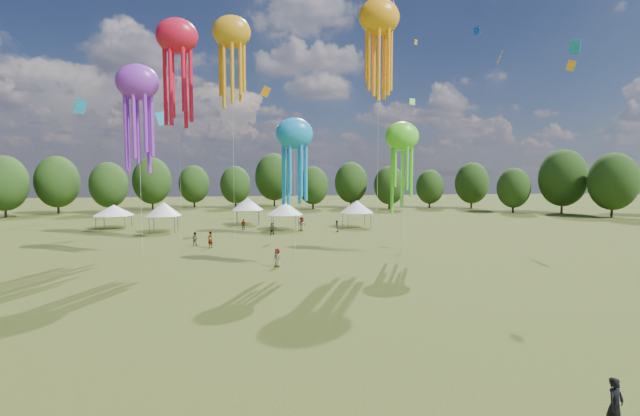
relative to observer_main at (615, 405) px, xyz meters
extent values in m
plane|color=#384416|center=(-8.82, 3.09, -0.89)|extent=(300.00, 300.00, 0.00)
imported|color=black|center=(0.00, 0.00, 0.00)|extent=(0.76, 0.62, 1.79)
imported|color=gray|center=(-17.32, 41.00, -0.10)|extent=(0.95, 0.87, 1.58)
imported|color=gray|center=(-3.35, 52.34, 0.01)|extent=(0.78, 1.00, 1.82)
imported|color=gray|center=(1.34, 50.13, -0.07)|extent=(0.71, 0.87, 1.66)
imported|color=gray|center=(-3.21, 53.96, 0.02)|extent=(1.35, 1.16, 1.82)
imported|color=gray|center=(-11.77, 54.82, -0.09)|extent=(1.03, 0.72, 1.62)
imported|color=gray|center=(-7.93, 48.88, -0.09)|extent=(1.54, 0.63, 1.61)
imported|color=gray|center=(-15.47, 39.15, 0.04)|extent=(0.80, 0.80, 1.87)
imported|color=gray|center=(-8.82, 27.71, -0.06)|extent=(0.96, 0.93, 1.66)
cylinder|color=#47474C|center=(-33.26, 58.50, 0.04)|extent=(0.08, 0.08, 1.87)
cylinder|color=#47474C|center=(-33.26, 62.56, 0.04)|extent=(0.08, 0.08, 1.87)
cylinder|color=#47474C|center=(-29.20, 58.50, 0.04)|extent=(0.08, 0.08, 1.87)
cylinder|color=#47474C|center=(-29.20, 62.56, 0.04)|extent=(0.08, 0.08, 1.87)
cube|color=white|center=(-31.23, 60.53, 1.03)|extent=(4.46, 4.46, 0.10)
cone|color=white|center=(-31.23, 60.53, 1.88)|extent=(5.80, 5.80, 1.60)
cylinder|color=#47474C|center=(-24.59, 52.58, 0.24)|extent=(0.08, 0.08, 2.26)
cylinder|color=#47474C|center=(-24.59, 55.94, 0.24)|extent=(0.08, 0.08, 2.26)
cylinder|color=#47474C|center=(-21.23, 52.58, 0.24)|extent=(0.08, 0.08, 2.26)
cylinder|color=#47474C|center=(-21.23, 55.94, 0.24)|extent=(0.08, 0.08, 2.26)
cube|color=white|center=(-22.91, 54.26, 1.42)|extent=(3.77, 3.77, 0.10)
cone|color=white|center=(-22.91, 54.26, 2.44)|extent=(4.90, 4.90, 1.94)
cylinder|color=#47474C|center=(-12.78, 60.26, 0.26)|extent=(0.08, 0.08, 2.30)
cylinder|color=#47474C|center=(-12.78, 63.76, 0.26)|extent=(0.08, 0.08, 2.30)
cylinder|color=#47474C|center=(-9.28, 60.26, 0.26)|extent=(0.08, 0.08, 2.30)
cylinder|color=#47474C|center=(-9.28, 63.76, 0.26)|extent=(0.08, 0.08, 2.30)
cube|color=white|center=(-11.03, 62.01, 1.46)|extent=(3.90, 3.90, 0.10)
cone|color=white|center=(-11.03, 62.01, 2.49)|extent=(5.07, 5.07, 1.97)
cylinder|color=#47474C|center=(-7.50, 52.38, 0.19)|extent=(0.08, 0.08, 2.16)
cylinder|color=#47474C|center=(-7.50, 56.03, 0.19)|extent=(0.08, 0.08, 2.16)
cylinder|color=#47474C|center=(-3.85, 52.38, 0.19)|extent=(0.08, 0.08, 2.16)
cylinder|color=#47474C|center=(-3.85, 56.03, 0.19)|extent=(0.08, 0.08, 2.16)
cube|color=white|center=(-5.67, 54.21, 1.31)|extent=(4.05, 4.05, 0.10)
cone|color=white|center=(-5.67, 54.21, 2.29)|extent=(5.27, 5.27, 1.85)
cylinder|color=#47474C|center=(3.82, 53.69, 0.20)|extent=(0.08, 0.08, 2.18)
cylinder|color=#47474C|center=(3.82, 57.26, 0.20)|extent=(0.08, 0.08, 2.18)
cylinder|color=#47474C|center=(7.39, 53.69, 0.20)|extent=(0.08, 0.08, 2.18)
cylinder|color=#47474C|center=(7.39, 57.26, 0.20)|extent=(0.08, 0.08, 2.18)
cube|color=white|center=(5.60, 55.47, 1.33)|extent=(3.97, 3.97, 0.10)
cone|color=white|center=(5.60, 55.47, 2.32)|extent=(5.16, 5.16, 1.87)
ellipsoid|color=purple|center=(-21.78, 34.81, 16.33)|extent=(4.10, 2.87, 3.49)
cylinder|color=beige|center=(-21.78, 34.81, 7.72)|extent=(0.03, 0.03, 17.22)
ellipsoid|color=orange|center=(-12.81, 41.33, 23.50)|extent=(4.35, 3.05, 3.70)
cylinder|color=beige|center=(-12.81, 41.33, 11.31)|extent=(0.03, 0.03, 24.40)
ellipsoid|color=#5EEE27|center=(4.14, 31.65, 11.21)|extent=(3.49, 2.44, 2.96)
cylinder|color=beige|center=(4.14, 31.65, 5.16)|extent=(0.03, 0.03, 12.10)
ellipsoid|color=red|center=(-19.42, 45.91, 24.07)|extent=(5.01, 3.51, 4.26)
cylinder|color=beige|center=(-19.42, 45.91, 11.59)|extent=(0.03, 0.03, 24.97)
ellipsoid|color=#1992D6|center=(-7.24, 27.53, 10.95)|extent=(3.29, 2.31, 2.80)
cylinder|color=beige|center=(-7.24, 27.53, 5.03)|extent=(0.03, 0.03, 11.85)
ellipsoid|color=#FF9C0F|center=(4.45, 40.88, 26.00)|extent=(4.96, 3.47, 4.21)
cylinder|color=beige|center=(4.45, 40.88, 12.55)|extent=(0.03, 0.03, 26.89)
cube|color=#FF9C0F|center=(-7.39, 73.13, 22.56)|extent=(2.02, 1.00, 2.05)
cube|color=orange|center=(19.01, 66.06, 30.80)|extent=(0.70, 0.43, 0.88)
cube|color=blue|center=(-1.96, 55.92, 14.13)|extent=(1.01, 1.00, 1.47)
cube|color=#1992D6|center=(18.86, 26.08, 19.22)|extent=(0.87, 1.15, 1.23)
cube|color=#FF9C0F|center=(28.63, 38.82, 20.82)|extent=(1.12, 0.55, 1.41)
cube|color=#1992D6|center=(-24.64, 65.54, 16.41)|extent=(2.21, 0.81, 2.58)
cube|color=purple|center=(10.86, 54.26, 32.66)|extent=(0.99, 1.70, 1.98)
cube|color=#FF9C0F|center=(28.14, 54.02, 25.56)|extent=(1.37, 2.35, 2.49)
cube|color=#5EEE27|center=(19.31, 68.11, 20.64)|extent=(1.24, 0.60, 1.41)
cube|color=blue|center=(13.29, 34.04, 22.81)|extent=(0.52, 0.59, 0.92)
cube|color=#1992D6|center=(-32.96, 53.00, 16.32)|extent=(1.64, 1.51, 1.89)
cube|color=#F4489B|center=(-5.99, 59.19, 14.41)|extent=(0.99, 0.73, 1.32)
cylinder|color=#38281C|center=(-55.99, 81.28, 0.79)|extent=(0.44, 0.44, 3.36)
ellipsoid|color=#233F15|center=(-55.99, 81.28, 5.62)|extent=(8.40, 8.40, 10.51)
cylinder|color=#38281C|center=(-49.50, 88.59, 0.81)|extent=(0.44, 0.44, 3.41)
ellipsoid|color=#233F15|center=(-49.50, 88.59, 5.71)|extent=(8.53, 8.53, 10.66)
cylinder|color=#38281C|center=(-39.42, 88.12, 0.64)|extent=(0.44, 0.44, 3.07)
ellipsoid|color=#233F15|center=(-39.42, 88.12, 5.05)|extent=(7.66, 7.66, 9.58)
cylinder|color=#38281C|center=(-32.33, 96.43, 0.82)|extent=(0.44, 0.44, 3.43)
ellipsoid|color=#233F15|center=(-32.33, 96.43, 5.76)|extent=(8.58, 8.58, 10.73)
cylinder|color=#38281C|center=(-23.58, 102.05, 0.58)|extent=(0.44, 0.44, 2.95)
ellipsoid|color=#233F15|center=(-23.58, 102.05, 4.81)|extent=(7.37, 7.37, 9.21)
cylinder|color=#38281C|center=(-13.51, 98.15, 0.55)|extent=(0.44, 0.44, 2.89)
ellipsoid|color=#233F15|center=(-13.51, 98.15, 4.71)|extent=(7.23, 7.23, 9.04)
cylinder|color=#38281C|center=(-3.90, 102.58, 1.03)|extent=(0.44, 0.44, 3.84)
ellipsoid|color=#233F15|center=(-3.90, 102.58, 6.54)|extent=(9.60, 9.60, 11.99)
cylinder|color=#38281C|center=(4.37, 91.53, 0.53)|extent=(0.44, 0.44, 2.84)
ellipsoid|color=#233F15|center=(4.37, 91.53, 4.62)|extent=(7.11, 7.11, 8.89)
cylinder|color=#38281C|center=(14.11, 94.13, 0.69)|extent=(0.44, 0.44, 3.16)
ellipsoid|color=#233F15|center=(14.11, 94.13, 5.23)|extent=(7.91, 7.91, 9.88)
cylinder|color=#38281C|center=(21.88, 88.38, 0.55)|extent=(0.44, 0.44, 2.88)
ellipsoid|color=#233F15|center=(21.88, 88.38, 4.69)|extent=(7.21, 7.21, 9.01)
cylinder|color=#38281C|center=(32.70, 90.34, 0.42)|extent=(0.44, 0.44, 2.63)
ellipsoid|color=#233F15|center=(32.70, 90.34, 4.20)|extent=(6.57, 6.57, 8.22)
cylinder|color=#38281C|center=(41.70, 86.82, 0.67)|extent=(0.44, 0.44, 3.13)
ellipsoid|color=#233F15|center=(41.70, 86.82, 5.16)|extent=(7.81, 7.81, 9.77)
cylinder|color=#38281C|center=(44.82, 74.91, 0.47)|extent=(0.44, 0.44, 2.72)
ellipsoid|color=#233F15|center=(44.82, 74.91, 4.37)|extent=(6.80, 6.80, 8.50)
cylinder|color=#38281C|center=(54.15, 72.01, 1.01)|extent=(0.44, 0.44, 3.81)
ellipsoid|color=#233F15|center=(54.15, 72.01, 6.49)|extent=(9.52, 9.52, 11.90)
cylinder|color=#38281C|center=(57.75, 62.89, 0.86)|extent=(0.44, 0.44, 3.51)
ellipsoid|color=#233F15|center=(57.75, 62.89, 5.91)|extent=(8.78, 8.78, 10.97)
camera|label=1|loc=(-11.81, -12.22, 7.50)|focal=25.31mm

